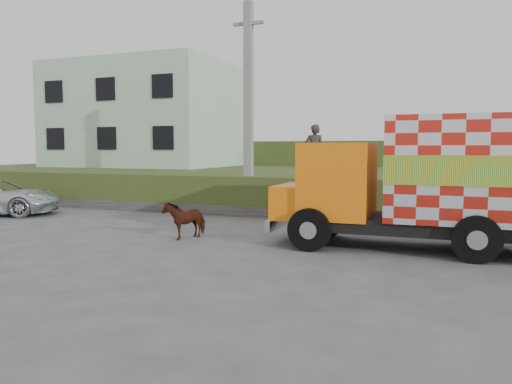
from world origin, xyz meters
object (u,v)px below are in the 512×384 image
at_px(utility_pole, 248,108).
at_px(cow, 185,219).
at_px(pedestrian, 314,151).
at_px(cargo_truck, 440,182).

distance_m(utility_pole, cow, 6.29).
xyz_separation_m(utility_pole, pedestrian, (2.51, 0.24, -1.61)).
xyz_separation_m(cargo_truck, pedestrian, (-4.46, 4.69, 0.75)).
distance_m(cow, pedestrian, 6.23).
bearing_deg(cow, cargo_truck, 27.41).
relative_size(utility_pole, cow, 6.35).
xyz_separation_m(cargo_truck, cow, (-6.80, -0.75, -1.19)).
relative_size(utility_pole, cargo_truck, 1.06).
distance_m(cargo_truck, pedestrian, 6.51).
relative_size(cargo_truck, cow, 5.98).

